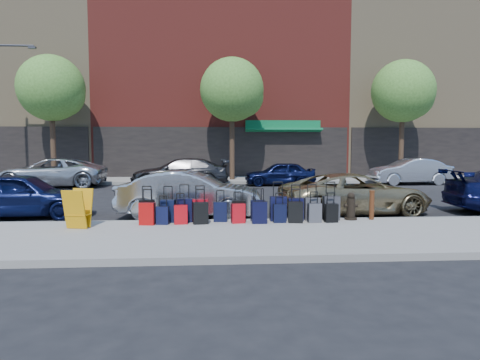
{
  "coord_description": "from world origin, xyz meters",
  "views": [
    {
      "loc": [
        -0.77,
        -16.29,
        2.22
      ],
      "look_at": [
        0.23,
        -1.5,
        1.01
      ],
      "focal_mm": 32.0,
      "sensor_mm": 36.0,
      "label": 1
    }
  ],
  "objects": [
    {
      "name": "suitcase_front_7",
      "position": [
        1.06,
        -4.8,
        0.49
      ],
      "size": [
        0.45,
        0.25,
        1.07
      ],
      "rotation": [
        0.0,
        0.0,
        0.0
      ],
      "color": "black",
      "rests_on": "sidewalk_near"
    },
    {
      "name": "building_right",
      "position": [
        16.0,
        17.99,
        8.98
      ],
      "size": [
        15.0,
        12.12,
        18.0
      ],
      "color": "#957F5B",
      "rests_on": "ground"
    },
    {
      "name": "suitcase_front_0",
      "position": [
        -2.49,
        -4.82,
        0.46
      ],
      "size": [
        0.43,
        0.27,
        0.98
      ],
      "rotation": [
        0.0,
        0.0,
        0.12
      ],
      "color": "black",
      "rests_on": "sidewalk_near"
    },
    {
      "name": "tree_left",
      "position": [
        -9.86,
        9.5,
        5.41
      ],
      "size": [
        3.8,
        3.8,
        7.27
      ],
      "color": "black",
      "rests_on": "sidewalk_far"
    },
    {
      "name": "building_center",
      "position": [
        0.0,
        17.99,
        9.98
      ],
      "size": [
        17.0,
        12.85,
        20.0
      ],
      "color": "maroon",
      "rests_on": "ground"
    },
    {
      "name": "suitcase_back_0",
      "position": [
        -2.43,
        -5.17,
        0.44
      ],
      "size": [
        0.42,
        0.29,
        0.94
      ],
      "rotation": [
        0.0,
        0.0,
        -0.16
      ],
      "color": "#AE0B0B",
      "rests_on": "sidewalk_near"
    },
    {
      "name": "tree_center",
      "position": [
        0.64,
        9.5,
        5.41
      ],
      "size": [
        3.8,
        3.8,
        7.27
      ],
      "color": "black",
      "rests_on": "sidewalk_far"
    },
    {
      "name": "sidewalk_far",
      "position": [
        0.0,
        10.0,
        0.07
      ],
      "size": [
        60.0,
        4.0,
        0.15
      ],
      "primitive_type": "cube",
      "color": "gray",
      "rests_on": "ground"
    },
    {
      "name": "sidewalk_near",
      "position": [
        0.0,
        -6.5,
        0.07
      ],
      "size": [
        60.0,
        4.0,
        0.15
      ],
      "primitive_type": "cube",
      "color": "gray",
      "rests_on": "ground"
    },
    {
      "name": "curb_near",
      "position": [
        0.0,
        -4.48,
        0.07
      ],
      "size": [
        60.0,
        0.08,
        0.15
      ],
      "primitive_type": "cube",
      "color": "gray",
      "rests_on": "ground"
    },
    {
      "name": "fire_hydrant",
      "position": [
        3.1,
        -4.75,
        0.5
      ],
      "size": [
        0.39,
        0.35,
        0.77
      ],
      "rotation": [
        0.0,
        0.0,
        -0.03
      ],
      "color": "black",
      "rests_on": "sidewalk_near"
    },
    {
      "name": "car_near_0",
      "position": [
        -6.58,
        -2.92,
        0.7
      ],
      "size": [
        4.23,
        1.96,
        1.4
      ],
      "primitive_type": "imported",
      "rotation": [
        0.0,
        0.0,
        1.65
      ],
      "color": "#0D153D",
      "rests_on": "ground"
    },
    {
      "name": "suitcase_back_7",
      "position": [
        1.05,
        -5.07,
        0.4
      ],
      "size": [
        0.34,
        0.2,
        0.81
      ],
      "rotation": [
        0.0,
        0.0,
        0.02
      ],
      "color": "black",
      "rests_on": "sidewalk_near"
    },
    {
      "name": "building_left",
      "position": [
        -16.0,
        17.98,
        7.98
      ],
      "size": [
        15.0,
        12.12,
        16.0
      ],
      "color": "#957F5B",
      "rests_on": "ground"
    },
    {
      "name": "suitcase_front_3",
      "position": [
        -1.07,
        -4.81,
        0.46
      ],
      "size": [
        0.42,
        0.25,
        0.99
      ],
      "rotation": [
        0.0,
        0.0,
        0.05
      ],
      "color": "#B10B18",
      "rests_on": "sidewalk_near"
    },
    {
      "name": "suitcase_back_10",
      "position": [
        2.44,
        -5.13,
        0.4
      ],
      "size": [
        0.35,
        0.22,
        0.81
      ],
      "rotation": [
        0.0,
        0.0,
        0.08
      ],
      "color": "black",
      "rests_on": "sidewalk_near"
    },
    {
      "name": "suitcase_back_8",
      "position": [
        1.48,
        -5.12,
        0.43
      ],
      "size": [
        0.41,
        0.29,
        0.91
      ],
      "rotation": [
        0.0,
        0.0,
        -0.18
      ],
      "color": "black",
      "rests_on": "sidewalk_near"
    },
    {
      "name": "car_far_1",
      "position": [
        -2.43,
        6.7,
        0.76
      ],
      "size": [
        5.26,
        2.21,
        1.52
      ],
      "primitive_type": "imported",
      "rotation": [
        0.0,
        0.0,
        -1.55
      ],
      "color": "#2E2E30",
      "rests_on": "ground"
    },
    {
      "name": "car_near_2",
      "position": [
        3.82,
        -3.0,
        0.66
      ],
      "size": [
        5.01,
        2.81,
        1.32
      ],
      "primitive_type": "imported",
      "rotation": [
        0.0,
        0.0,
        1.7
      ],
      "color": "#95835B",
      "rests_on": "ground"
    },
    {
      "name": "suitcase_front_4",
      "position": [
        -0.53,
        -4.82,
        0.42
      ],
      "size": [
        0.36,
        0.21,
        0.86
      ],
      "rotation": [
        0.0,
        0.0,
        -0.04
      ],
      "color": "black",
      "rests_on": "sidewalk_near"
    },
    {
      "name": "suitcase_front_9",
      "position": [
        2.01,
        -4.76,
        0.46
      ],
      "size": [
        0.42,
        0.24,
        1.0
      ],
      "rotation": [
        0.0,
        0.0,
        -0.02
      ],
      "color": "#404046",
      "rests_on": "sidewalk_near"
    },
    {
      "name": "suitcase_front_8",
      "position": [
        1.54,
        -4.81,
        0.46
      ],
      "size": [
        0.43,
        0.26,
        1.0
      ],
      "rotation": [
        0.0,
        0.0,
        -0.08
      ],
      "color": "black",
      "rests_on": "sidewalk_near"
    },
    {
      "name": "ground",
      "position": [
        0.0,
        0.0,
        0.0
      ],
      "size": [
        120.0,
        120.0,
        0.0
      ],
      "primitive_type": "plane",
      "color": "black",
      "rests_on": "ground"
    },
    {
      "name": "car_near_1",
      "position": [
        -1.41,
        -3.27,
        0.72
      ],
      "size": [
        4.51,
        2.06,
        1.43
      ],
      "primitive_type": "imported",
      "rotation": [
        0.0,
        0.0,
        1.44
      ],
      "color": "#AEB1B5",
      "rests_on": "ground"
    },
    {
      "name": "suitcase_front_2",
      "position": [
        -1.5,
        -4.81,
        0.47
      ],
      "size": [
        0.42,
        0.23,
        1.02
      ],
      "rotation": [
        0.0,
        0.0,
        -0.0
      ],
      "color": "black",
      "rests_on": "sidewalk_near"
    },
    {
      "name": "suitcase_back_9",
      "position": [
        1.99,
        -5.12,
        0.41
      ],
      "size": [
        0.36,
        0.23,
        0.83
      ],
      "rotation": [
        0.0,
        0.0,
        0.08
      ],
      "color": "#414147",
      "rests_on": "sidewalk_near"
    },
    {
      "name": "suitcase_front_10",
      "position": [
        2.53,
        -4.79,
        0.48
      ],
      "size": [
        0.46,
        0.27,
        1.06
      ],
      "rotation": [
        0.0,
        0.0,
        0.07
      ],
      "color": "#323236",
      "rests_on": "sidewalk_near"
    },
    {
      "name": "suitcase_back_6",
      "position": [
        0.5,
        -5.16,
        0.44
      ],
      "size": [
        0.4,
        0.24,
        0.94
      ],
      "rotation": [
        0.0,
        0.0,
        -0.02
      ],
      "color": "black",
      "rests_on": "sidewalk_near"
    },
    {
      "name": "curb_far",
      "position": [
        0.0,
        7.98,
        0.07
      ],
      "size": [
        60.0,
        0.08,
        0.15
      ],
      "primitive_type": "cube",
      "color": "gray",
      "rests_on": "ground"
    },
    {
      "name": "suitcase_back_1",
      "position": [
        -2.04,
        -5.13,
        0.39
      ],
      "size": [
        0.34,
        0.22,
        0.77
      ],
      "rotation": [
        0.0,
        0.0,
        -0.12
      ],
      "color": "black",
      "rests_on": "sidewalk_near"
    },
    {
      "name": "suitcase_front_1",
      "position": [
        -1.94,
        -4.81,
        0.46
      ],
      "size": [
        0.43,
        0.28,
        0.98
      ],
      "rotation": [
        0.0,
        0.0,
        -0.15
      ],
      "color": "black",
      "rests_on": "sidewalk_near"
    },
    {
      "name": "tree_right",
      "position": [
        11.14,
        9.5,
        5.41
      ],
      "size": [
        3.8,
        3.8,
        7.27
      ],
      "color": "black",
      "rests_on": "sidewalk_far"
    },
    {
      "name": "suitcase_back_3",
      "position": [
        -1.05,
        -5.13,
        0.44
      ],
      "size": [
        0.42,
        0.28,
        0.92
      ],
      "rotation": [
        0.0,
        0.0,
        0.15
      ],
      "color": "black",
      "rests_on": "sidewalk_near"
    },
    {
      "name": "suitcase_front_6",
      "position": [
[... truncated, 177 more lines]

